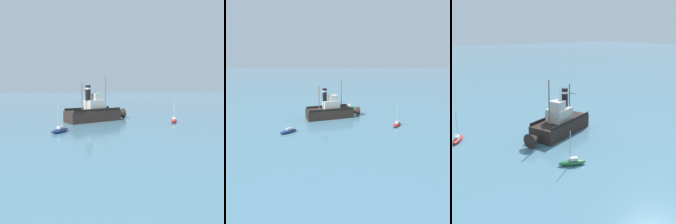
# 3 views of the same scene
# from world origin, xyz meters

# --- Properties ---
(ground_plane) EXTENTS (600.00, 600.00, 0.00)m
(ground_plane) POSITION_xyz_m (0.00, 0.00, 0.00)
(ground_plane) COLOR teal
(old_tugboat) EXTENTS (8.14, 14.70, 9.90)m
(old_tugboat) POSITION_xyz_m (-2.05, 2.31, 1.83)
(old_tugboat) COLOR #2D231E
(old_tugboat) RESTS_ON ground
(sailboat_green) EXTENTS (2.56, 3.92, 4.90)m
(sailboat_green) POSITION_xyz_m (-12.79, 7.65, 0.43)
(sailboat_green) COLOR #286B3D
(sailboat_green) RESTS_ON ground
(sailboat_red) EXTENTS (3.73, 3.11, 4.90)m
(sailboat_red) POSITION_xyz_m (4.79, 17.70, 0.43)
(sailboat_red) COLOR #B22823
(sailboat_red) RESTS_ON ground
(sailboat_navy) EXTENTS (3.34, 3.58, 4.90)m
(sailboat_navy) POSITION_xyz_m (9.70, -6.19, 0.43)
(sailboat_navy) COLOR navy
(sailboat_navy) RESTS_ON ground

